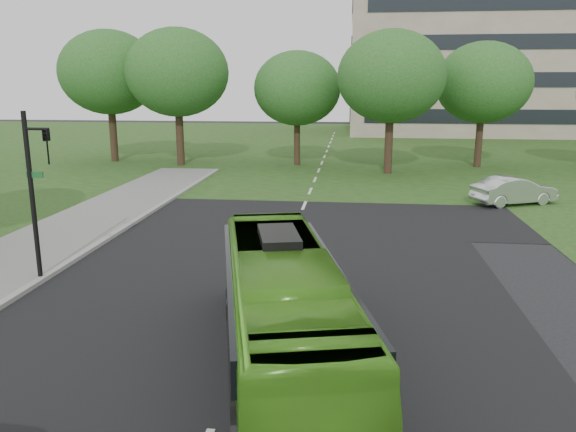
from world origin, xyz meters
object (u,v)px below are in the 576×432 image
Objects in this scene: bus at (284,311)px; sedan at (514,191)px; tree_park_a at (177,73)px; tree_park_b at (297,89)px; office_building at (515,31)px; tree_park_f at (109,73)px; tree_park_c at (391,77)px; traffic_light at (36,184)px; tree_park_d at (483,83)px.

bus is 2.15× the size of sedan.
tree_park_b is at bearing 7.12° from tree_park_a.
office_building reaches higher than tree_park_b.
tree_park_b is at bearing -1.85° from tree_park_f.
tree_park_c reaches higher than tree_park_b.
tree_park_a is 1.93× the size of traffic_light.
tree_park_b is 13.41m from tree_park_d.
tree_park_a is 2.32× the size of sedan.
tree_park_a is at bearing 171.11° from tree_park_c.
tree_park_c is 21.65m from tree_park_f.
sedan is (21.14, -12.04, -6.10)m from tree_park_a.
office_building is 4.76× the size of tree_park_b.
tree_park_f reaches higher than bus.
tree_park_a is 32.85m from bus.
office_building reaches higher than tree_park_a.
office_building is 4.21× the size of tree_park_c.
tree_park_d is 0.97× the size of bus.
traffic_light is (-18.60, -27.12, -3.03)m from tree_park_d.
tree_park_d is 33.02m from traffic_light.
tree_park_d is (6.77, 3.90, -0.37)m from tree_park_c.
tree_park_d is 1.73× the size of traffic_light.
traffic_light is at bearing -115.81° from office_building.
tree_park_d reaches higher than sedan.
bus is (17.49, -31.81, -5.57)m from tree_park_f.
bus is (-20.96, -64.58, -11.20)m from office_building.
tree_park_c is at bearing -27.85° from tree_park_b.
tree_park_b reaches higher than traffic_light.
office_building is 41.44m from tree_park_b.
tree_park_a is 8.89m from tree_park_b.
office_building is 50.83m from tree_park_f.
tree_park_d is at bearing 29.91° from tree_park_c.
sedan is at bearing -46.65° from tree_park_b.
tree_park_b is 14.71m from tree_park_f.
tree_park_d reaches higher than bus.
tree_park_c is 2.20× the size of sedan.
office_building is at bearing 54.41° from tree_park_b.
tree_park_c reaches higher than tree_park_d.
tree_park_a reaches higher than sedan.
tree_park_d is (-10.40, -32.84, -6.41)m from office_building.
tree_park_f reaches higher than sedan.
tree_park_b is 0.88× the size of tree_park_c.
tree_park_a reaches higher than tree_park_c.
tree_park_b is at bearing 152.15° from tree_park_c.
tree_park_b is at bearing 81.71° from bus.
sedan is (-1.00, -13.53, -5.38)m from tree_park_d.
tree_park_a is at bearing 104.61° from traffic_light.
tree_park_a is 1.12× the size of tree_park_d.
office_building is at bearing 40.44° from tree_park_f.
tree_park_c is 1.83× the size of traffic_light.
office_building is 7.69× the size of traffic_light.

